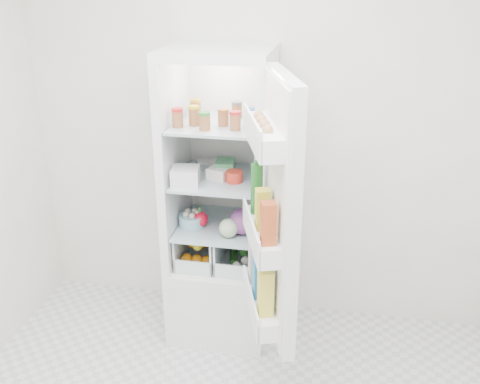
% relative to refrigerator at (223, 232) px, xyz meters
% --- Properties ---
extents(room_walls, '(3.02, 3.02, 2.61)m').
position_rel_refrigerator_xyz_m(room_walls, '(0.20, -1.25, 0.93)').
color(room_walls, silver).
rests_on(room_walls, ground).
extents(refrigerator, '(0.60, 0.60, 1.80)m').
position_rel_refrigerator_xyz_m(refrigerator, '(0.00, 0.00, 0.00)').
color(refrigerator, white).
rests_on(refrigerator, ground).
extents(shelf_low, '(0.49, 0.53, 0.01)m').
position_rel_refrigerator_xyz_m(shelf_low, '(-0.00, -0.06, 0.07)').
color(shelf_low, '#A1B4BD').
rests_on(shelf_low, refrigerator).
extents(shelf_mid, '(0.49, 0.53, 0.02)m').
position_rel_refrigerator_xyz_m(shelf_mid, '(-0.00, -0.06, 0.38)').
color(shelf_mid, '#A1B4BD').
rests_on(shelf_mid, refrigerator).
extents(shelf_top, '(0.49, 0.53, 0.02)m').
position_rel_refrigerator_xyz_m(shelf_top, '(-0.00, -0.06, 0.71)').
color(shelf_top, '#A1B4BD').
rests_on(shelf_top, refrigerator).
extents(crisper_left, '(0.23, 0.46, 0.22)m').
position_rel_refrigerator_xyz_m(crisper_left, '(-0.12, -0.06, -0.06)').
color(crisper_left, silver).
rests_on(crisper_left, refrigerator).
extents(crisper_right, '(0.23, 0.46, 0.22)m').
position_rel_refrigerator_xyz_m(crisper_right, '(0.12, -0.06, -0.06)').
color(crisper_right, silver).
rests_on(crisper_right, refrigerator).
extents(condiment_jars, '(0.46, 0.34, 0.08)m').
position_rel_refrigerator_xyz_m(condiment_jars, '(-0.01, -0.12, 0.76)').
color(condiment_jars, '#B21919').
rests_on(condiment_jars, shelf_top).
extents(squeeze_bottle, '(0.06, 0.06, 0.16)m').
position_rel_refrigerator_xyz_m(squeeze_bottle, '(0.21, 0.09, 0.80)').
color(squeeze_bottle, white).
rests_on(squeeze_bottle, shelf_top).
extents(tub_white, '(0.18, 0.18, 0.10)m').
position_rel_refrigerator_xyz_m(tub_white, '(-0.16, -0.21, 0.44)').
color(tub_white, silver).
rests_on(tub_white, shelf_mid).
extents(tub_cream, '(0.14, 0.14, 0.07)m').
position_rel_refrigerator_xyz_m(tub_cream, '(0.00, -0.09, 0.43)').
color(tub_cream, beige).
rests_on(tub_cream, shelf_mid).
extents(tin_red, '(0.12, 0.12, 0.06)m').
position_rel_refrigerator_xyz_m(tin_red, '(0.10, -0.12, 0.42)').
color(tin_red, red).
rests_on(tin_red, shelf_mid).
extents(foil_tray, '(0.20, 0.18, 0.04)m').
position_rel_refrigerator_xyz_m(foil_tray, '(-0.09, 0.09, 0.41)').
color(foil_tray, silver).
rests_on(foil_tray, shelf_mid).
extents(tub_green, '(0.12, 0.16, 0.09)m').
position_rel_refrigerator_xyz_m(tub_green, '(0.02, -0.01, 0.44)').
color(tub_green, '#418F57').
rests_on(tub_green, shelf_mid).
extents(red_cabbage, '(0.16, 0.16, 0.16)m').
position_rel_refrigerator_xyz_m(red_cabbage, '(0.15, -0.16, 0.16)').
color(red_cabbage, '#531D57').
rests_on(red_cabbage, shelf_low).
extents(bell_pepper, '(0.10, 0.10, 0.10)m').
position_rel_refrigerator_xyz_m(bell_pepper, '(-0.11, -0.12, 0.13)').
color(bell_pepper, red).
rests_on(bell_pepper, shelf_low).
extents(mushroom_bowl, '(0.16, 0.16, 0.07)m').
position_rel_refrigerator_xyz_m(mushroom_bowl, '(-0.17, -0.12, 0.12)').
color(mushroom_bowl, '#87B9CA').
rests_on(mushroom_bowl, shelf_low).
extents(salad_bag, '(0.11, 0.11, 0.11)m').
position_rel_refrigerator_xyz_m(salad_bag, '(0.08, -0.21, 0.14)').
color(salad_bag, '#ADC997').
rests_on(salad_bag, shelf_low).
extents(citrus_pile, '(0.20, 0.24, 0.16)m').
position_rel_refrigerator_xyz_m(citrus_pile, '(-0.12, -0.12, -0.07)').
color(citrus_pile, orange).
rests_on(citrus_pile, refrigerator).
extents(veg_pile, '(0.16, 0.30, 0.10)m').
position_rel_refrigerator_xyz_m(veg_pile, '(0.13, -0.06, -0.10)').
color(veg_pile, '#1B531C').
rests_on(veg_pile, refrigerator).
extents(fridge_door, '(0.33, 0.59, 1.30)m').
position_rel_refrigerator_xyz_m(fridge_door, '(0.39, -0.62, 0.43)').
color(fridge_door, white).
rests_on(fridge_door, refrigerator).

